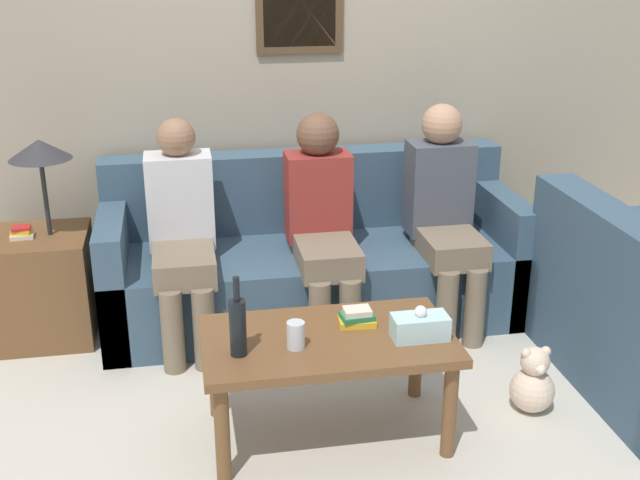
# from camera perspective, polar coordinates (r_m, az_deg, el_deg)

# --- Properties ---
(ground_plane) EXTENTS (16.00, 16.00, 0.00)m
(ground_plane) POSITION_cam_1_polar(r_m,az_deg,el_deg) (4.18, 0.65, -8.04)
(ground_plane) COLOR beige
(wall_back) EXTENTS (9.00, 0.08, 2.60)m
(wall_back) POSITION_cam_1_polar(r_m,az_deg,el_deg) (4.63, -1.53, 11.99)
(wall_back) COLOR #9E937F
(wall_back) RESTS_ON ground_plane
(couch_main) EXTENTS (2.27, 0.83, 0.88)m
(couch_main) POSITION_cam_1_polar(r_m,az_deg,el_deg) (4.49, -0.54, -1.55)
(couch_main) COLOR #385166
(couch_main) RESTS_ON ground_plane
(coffee_table) EXTENTS (1.04, 0.59, 0.47)m
(coffee_table) POSITION_cam_1_polar(r_m,az_deg,el_deg) (3.36, 0.56, -7.88)
(coffee_table) COLOR brown
(coffee_table) RESTS_ON ground_plane
(side_table_with_lamp) EXTENTS (0.49, 0.49, 1.08)m
(side_table_with_lamp) POSITION_cam_1_polar(r_m,az_deg,el_deg) (4.45, -19.00, -2.53)
(side_table_with_lamp) COLOR brown
(side_table_with_lamp) RESTS_ON ground_plane
(wine_bottle) EXTENTS (0.07, 0.07, 0.33)m
(wine_bottle) POSITION_cam_1_polar(r_m,az_deg,el_deg) (3.15, -5.86, -6.08)
(wine_bottle) COLOR black
(wine_bottle) RESTS_ON coffee_table
(drinking_glass) EXTENTS (0.07, 0.07, 0.11)m
(drinking_glass) POSITION_cam_1_polar(r_m,az_deg,el_deg) (3.22, -1.74, -6.77)
(drinking_glass) COLOR silver
(drinking_glass) RESTS_ON coffee_table
(book_stack) EXTENTS (0.16, 0.11, 0.07)m
(book_stack) POSITION_cam_1_polar(r_m,az_deg,el_deg) (3.41, 2.64, -5.52)
(book_stack) COLOR gold
(book_stack) RESTS_ON coffee_table
(tissue_box) EXTENTS (0.23, 0.12, 0.14)m
(tissue_box) POSITION_cam_1_polar(r_m,az_deg,el_deg) (3.32, 7.12, -6.11)
(tissue_box) COLOR silver
(tissue_box) RESTS_ON coffee_table
(person_left) EXTENTS (0.34, 0.65, 1.16)m
(person_left) POSITION_cam_1_polar(r_m,az_deg,el_deg) (4.15, -9.79, 0.87)
(person_left) COLOR #756651
(person_left) RESTS_ON ground_plane
(person_middle) EXTENTS (0.34, 0.65, 1.16)m
(person_middle) POSITION_cam_1_polar(r_m,az_deg,el_deg) (4.19, 0.15, 1.55)
(person_middle) COLOR #756651
(person_middle) RESTS_ON ground_plane
(person_right) EXTENTS (0.34, 0.61, 1.19)m
(person_right) POSITION_cam_1_polar(r_m,az_deg,el_deg) (4.34, 8.85, 2.18)
(person_right) COLOR #756651
(person_right) RESTS_ON ground_plane
(teddy_bear) EXTENTS (0.20, 0.20, 0.32)m
(teddy_bear) POSITION_cam_1_polar(r_m,az_deg,el_deg) (3.78, 14.89, -9.82)
(teddy_bear) COLOR beige
(teddy_bear) RESTS_ON ground_plane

